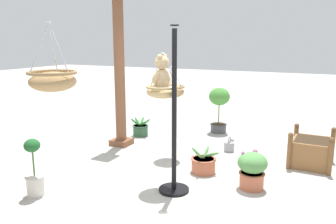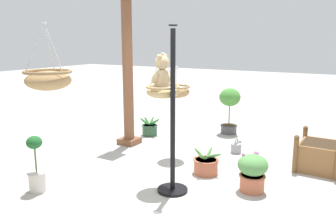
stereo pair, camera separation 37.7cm
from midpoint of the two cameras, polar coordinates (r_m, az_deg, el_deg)
ground_plane at (r=5.34m, az=-1.52°, el=-11.81°), size 40.00×40.00×0.00m
display_pole_central at (r=4.84m, az=-1.22°, el=-5.25°), size 0.44×0.44×2.35m
hanging_basket_with_teddy at (r=4.93m, az=-3.06°, el=3.50°), size 0.50×0.50×0.65m
teddy_bear at (r=4.91m, az=-3.34°, el=6.13°), size 0.36×0.33×0.53m
hanging_basket_left_high at (r=4.04m, az=-21.21°, el=4.95°), size 0.54×0.54×0.75m
hanging_basket_right_low at (r=6.21m, az=-1.16°, el=3.52°), size 0.48×0.48×0.56m
greenhouse_pillar_left at (r=7.01m, az=-9.60°, el=6.16°), size 0.40×0.40×3.04m
wooden_planter_box at (r=6.41m, az=21.19°, el=-6.10°), size 0.83×0.74×0.64m
potted_plant_fern_front at (r=7.88m, az=-5.98°, el=-2.81°), size 0.51×0.49×0.41m
potted_plant_flowering_red at (r=5.71m, az=4.03°, el=-8.58°), size 0.51×0.51×0.42m
potted_plant_tall_leafy at (r=8.09m, az=7.18°, el=1.22°), size 0.48×0.48×1.07m
potted_plant_bushy_green at (r=5.17m, az=11.78°, el=-9.30°), size 0.43×0.43×0.57m
potted_plant_small_succulent at (r=5.24m, az=-23.33°, el=-9.21°), size 0.27×0.27×0.82m
watering_can at (r=6.84m, az=8.62°, el=-5.64°), size 0.35×0.20×0.30m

